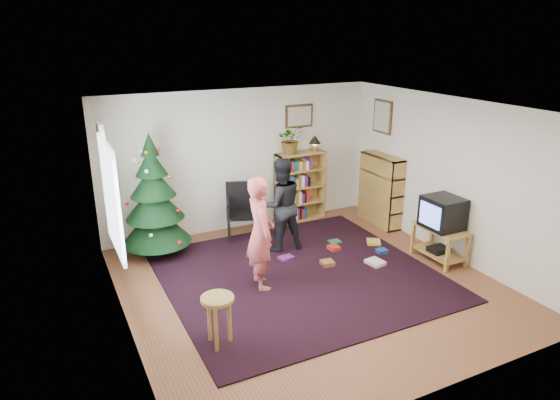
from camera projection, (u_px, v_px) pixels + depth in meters
name	position (u px, v px, depth m)	size (l,w,h in m)	color
floor	(309.00, 284.00, 7.11)	(5.00, 5.00, 0.00)	brown
ceiling	(313.00, 108.00, 6.30)	(5.00, 5.00, 0.00)	white
wall_back	(241.00, 160.00, 8.83)	(5.00, 0.02, 2.50)	silver
wall_front	(445.00, 281.00, 4.59)	(5.00, 0.02, 2.50)	silver
wall_left	(119.00, 234.00, 5.66)	(0.02, 5.00, 2.50)	silver
wall_right	(450.00, 178.00, 7.75)	(0.02, 5.00, 2.50)	silver
rug	(299.00, 275.00, 7.37)	(3.80, 3.60, 0.02)	black
window_pane	(111.00, 197.00, 6.10)	(0.04, 1.20, 1.40)	silver
curtain	(106.00, 182.00, 6.71)	(0.06, 0.35, 1.60)	white
picture_back	(299.00, 116.00, 9.06)	(0.55, 0.03, 0.42)	#4C3319
picture_right	(383.00, 117.00, 9.00)	(0.03, 0.50, 0.60)	#4C3319
christmas_tree	(154.00, 205.00, 7.83)	(1.09, 1.09, 1.98)	#3F2816
bookshelf_back	(300.00, 186.00, 9.35)	(0.95, 0.30, 1.30)	#AA833C
bookshelf_right	(381.00, 189.00, 9.14)	(0.30, 0.95, 1.30)	#AA833C
tv_stand	(440.00, 241.00, 7.77)	(0.46, 0.82, 0.55)	#AA833C
crt_tv	(443.00, 213.00, 7.61)	(0.52, 0.56, 0.49)	black
armchair	(239.00, 208.00, 8.65)	(0.66, 0.68, 0.95)	black
stool	(218.00, 308.00, 5.59)	(0.38, 0.38, 0.63)	#AA833C
person_standing	(260.00, 233.00, 6.81)	(0.59, 0.39, 1.61)	#BA4B4A
person_by_chair	(280.00, 205.00, 8.00)	(0.75, 0.59, 1.55)	black
potted_plant	(291.00, 139.00, 8.97)	(0.48, 0.42, 0.54)	gray
table_lamp	(315.00, 140.00, 9.20)	(0.22, 0.22, 0.30)	#A57F33
floor_clutter	(345.00, 252.00, 8.04)	(1.80, 1.19, 0.08)	#A51E19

